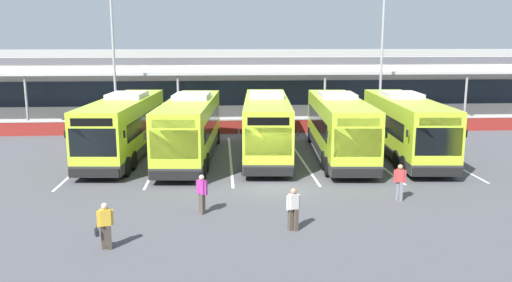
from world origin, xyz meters
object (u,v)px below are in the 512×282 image
at_px(coach_bus_right_centre, 339,128).
at_px(pedestrian_approaching_bus, 400,181).
at_px(lamp_post_west, 113,49).
at_px(coach_bus_rightmost, 404,127).
at_px(pedestrian_in_dark_coat, 293,208).
at_px(lamp_post_centre, 382,49).
at_px(coach_bus_leftmost, 125,128).
at_px(coach_bus_left_centre, 190,129).
at_px(pedestrian_with_handbag, 105,225).
at_px(coach_bus_centre, 266,127).
at_px(pedestrian_near_bin, 202,193).

xyz_separation_m(coach_bus_right_centre, pedestrian_approaching_bus, (0.74, -8.77, -0.91)).
xyz_separation_m(coach_bus_right_centre, lamp_post_west, (-15.17, 10.54, 4.50)).
bearing_deg(coach_bus_rightmost, pedestrian_in_dark_coat, -124.86).
xyz_separation_m(pedestrian_in_dark_coat, lamp_post_west, (-10.76, 22.66, 5.42)).
height_order(lamp_post_west, lamp_post_centre, same).
bearing_deg(coach_bus_rightmost, lamp_post_centre, 80.67).
bearing_deg(coach_bus_rightmost, pedestrian_approaching_bus, -110.51).
relative_size(coach_bus_leftmost, lamp_post_west, 1.12).
height_order(coach_bus_left_centre, lamp_post_centre, lamp_post_centre).
height_order(coach_bus_leftmost, pedestrian_in_dark_coat, coach_bus_leftmost).
bearing_deg(pedestrian_with_handbag, coach_bus_left_centre, 81.22).
height_order(pedestrian_approaching_bus, lamp_post_centre, lamp_post_centre).
xyz_separation_m(coach_bus_centre, pedestrian_approaching_bus, (5.04, -9.37, -0.91)).
distance_m(coach_bus_left_centre, lamp_post_west, 12.98).
relative_size(pedestrian_approaching_bus, lamp_post_west, 0.15).
relative_size(coach_bus_leftmost, coach_bus_rightmost, 1.00).
height_order(coach_bus_centre, coach_bus_rightmost, same).
height_order(coach_bus_right_centre, lamp_post_west, lamp_post_west).
xyz_separation_m(coach_bus_left_centre, pedestrian_near_bin, (1.01, -10.10, -0.91)).
bearing_deg(pedestrian_near_bin, coach_bus_centre, 71.51).
xyz_separation_m(pedestrian_approaching_bus, lamp_post_west, (-15.91, 19.31, 5.42)).
bearing_deg(pedestrian_with_handbag, coach_bus_leftmost, 97.46).
relative_size(coach_bus_leftmost, coach_bus_right_centre, 1.00).
height_order(coach_bus_centre, coach_bus_right_centre, same).
distance_m(coach_bus_left_centre, lamp_post_centre, 18.60).
bearing_deg(coach_bus_centre, coach_bus_rightmost, -4.34).
relative_size(coach_bus_leftmost, coach_bus_left_centre, 1.00).
bearing_deg(coach_bus_right_centre, pedestrian_approaching_bus, -85.16).
height_order(coach_bus_left_centre, coach_bus_rightmost, same).
distance_m(coach_bus_leftmost, coach_bus_centre, 8.52).
bearing_deg(pedestrian_in_dark_coat, coach_bus_centre, 89.48).
distance_m(pedestrian_with_handbag, lamp_post_centre, 29.87).
relative_size(coach_bus_left_centre, coach_bus_centre, 1.00).
relative_size(coach_bus_right_centre, pedestrian_with_handbag, 7.59).
distance_m(coach_bus_left_centre, coach_bus_right_centre, 8.84).
bearing_deg(pedestrian_in_dark_coat, coach_bus_rightmost, 55.14).
distance_m(pedestrian_near_bin, pedestrian_approaching_bus, 8.65).
bearing_deg(pedestrian_with_handbag, lamp_post_centre, 55.33).
xyz_separation_m(coach_bus_leftmost, pedestrian_in_dark_coat, (8.40, -13.00, -0.91)).
bearing_deg(coach_bus_left_centre, coach_bus_centre, 5.74).
bearing_deg(coach_bus_leftmost, pedestrian_with_handbag, -82.54).
bearing_deg(coach_bus_leftmost, coach_bus_rightmost, -3.13).
bearing_deg(lamp_post_west, pedestrian_with_handbag, -79.98).
xyz_separation_m(coach_bus_leftmost, coach_bus_right_centre, (12.81, -0.89, 0.00)).
height_order(coach_bus_centre, pedestrian_in_dark_coat, coach_bus_centre).
bearing_deg(coach_bus_centre, pedestrian_approaching_bus, -61.74).
bearing_deg(pedestrian_in_dark_coat, coach_bus_leftmost, 122.86).
height_order(coach_bus_right_centre, pedestrian_in_dark_coat, coach_bus_right_centre).
bearing_deg(pedestrian_near_bin, coach_bus_rightmost, 39.99).
xyz_separation_m(coach_bus_right_centre, pedestrian_with_handbag, (-10.93, -13.42, -0.93)).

